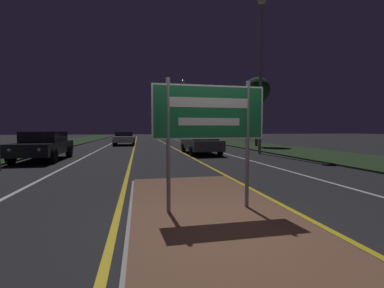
{
  "coord_description": "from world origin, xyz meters",
  "views": [
    {
      "loc": [
        -1.23,
        -3.65,
        1.54
      ],
      "look_at": [
        0.0,
        2.26,
        1.2
      ],
      "focal_mm": 24.0,
      "sensor_mm": 36.0,
      "label": 1
    }
  ],
  "objects_px": {
    "streetlight_right_far": "(183,101)",
    "car_receding_2": "(190,135)",
    "car_receding_0": "(201,143)",
    "car_approaching_1": "(124,138)",
    "highway_sign": "(209,118)",
    "car_receding_1": "(201,137)",
    "car_approaching_0": "(44,145)",
    "streetlight_right_near": "(261,52)"
  },
  "relations": [
    {
      "from": "streetlight_right_far",
      "to": "car_receding_2",
      "type": "distance_m",
      "value": 8.96
    },
    {
      "from": "car_receding_0",
      "to": "car_approaching_1",
      "type": "bearing_deg",
      "value": 116.49
    },
    {
      "from": "highway_sign",
      "to": "car_receding_0",
      "type": "bearing_deg",
      "value": 77.04
    },
    {
      "from": "highway_sign",
      "to": "car_receding_2",
      "type": "xyz_separation_m",
      "value": [
        5.88,
        31.26,
        -0.94
      ]
    },
    {
      "from": "car_receding_2",
      "to": "highway_sign",
      "type": "bearing_deg",
      "value": -100.65
    },
    {
      "from": "car_receding_1",
      "to": "car_receding_2",
      "type": "distance_m",
      "value": 7.57
    },
    {
      "from": "streetlight_right_far",
      "to": "car_approaching_0",
      "type": "distance_m",
      "value": 31.57
    },
    {
      "from": "car_approaching_0",
      "to": "car_approaching_1",
      "type": "bearing_deg",
      "value": 75.12
    },
    {
      "from": "car_receding_0",
      "to": "car_receding_1",
      "type": "relative_size",
      "value": 0.97
    },
    {
      "from": "car_receding_2",
      "to": "streetlight_right_far",
      "type": "bearing_deg",
      "value": 87.9
    },
    {
      "from": "streetlight_right_near",
      "to": "car_receding_1",
      "type": "bearing_deg",
      "value": 92.9
    },
    {
      "from": "streetlight_right_near",
      "to": "car_approaching_0",
      "type": "xyz_separation_m",
      "value": [
        -12.22,
        -1.07,
        -5.61
      ]
    },
    {
      "from": "car_approaching_1",
      "to": "car_approaching_0",
      "type": "bearing_deg",
      "value": -104.88
    },
    {
      "from": "streetlight_right_far",
      "to": "car_receding_0",
      "type": "relative_size",
      "value": 2.14
    },
    {
      "from": "highway_sign",
      "to": "streetlight_right_far",
      "type": "relative_size",
      "value": 0.24
    },
    {
      "from": "streetlight_right_near",
      "to": "car_receding_0",
      "type": "xyz_separation_m",
      "value": [
        -3.7,
        0.7,
        -5.67
      ]
    },
    {
      "from": "streetlight_right_near",
      "to": "highway_sign",
      "type": "bearing_deg",
      "value": -120.6
    },
    {
      "from": "car_approaching_0",
      "to": "car_receding_2",
      "type": "bearing_deg",
      "value": 61.44
    },
    {
      "from": "highway_sign",
      "to": "streetlight_right_far",
      "type": "bearing_deg",
      "value": 80.89
    },
    {
      "from": "streetlight_right_far",
      "to": "car_receding_0",
      "type": "distance_m",
      "value": 27.7
    },
    {
      "from": "highway_sign",
      "to": "car_approaching_1",
      "type": "xyz_separation_m",
      "value": [
        -2.63,
        21.93,
        -1.03
      ]
    },
    {
      "from": "streetlight_right_far",
      "to": "car_receding_0",
      "type": "bearing_deg",
      "value": -97.44
    },
    {
      "from": "car_receding_1",
      "to": "car_approaching_0",
      "type": "distance_m",
      "value": 18.21
    },
    {
      "from": "streetlight_right_far",
      "to": "car_receding_1",
      "type": "relative_size",
      "value": 2.08
    },
    {
      "from": "car_receding_2",
      "to": "car_approaching_1",
      "type": "height_order",
      "value": "car_receding_2"
    },
    {
      "from": "car_receding_1",
      "to": "car_receding_2",
      "type": "relative_size",
      "value": 1.03
    },
    {
      "from": "car_receding_2",
      "to": "car_approaching_0",
      "type": "relative_size",
      "value": 1.05
    },
    {
      "from": "car_receding_0",
      "to": "car_approaching_1",
      "type": "height_order",
      "value": "car_receding_0"
    },
    {
      "from": "streetlight_right_near",
      "to": "car_receding_1",
      "type": "height_order",
      "value": "streetlight_right_near"
    },
    {
      "from": "car_receding_2",
      "to": "car_approaching_1",
      "type": "distance_m",
      "value": 12.63
    },
    {
      "from": "highway_sign",
      "to": "car_approaching_0",
      "type": "xyz_separation_m",
      "value": [
        -5.9,
        9.63,
        -0.97
      ]
    },
    {
      "from": "streetlight_right_near",
      "to": "car_approaching_1",
      "type": "bearing_deg",
      "value": 128.56
    },
    {
      "from": "car_approaching_1",
      "to": "streetlight_right_far",
      "type": "bearing_deg",
      "value": 61.8
    },
    {
      "from": "streetlight_right_near",
      "to": "car_approaching_0",
      "type": "distance_m",
      "value": 13.49
    },
    {
      "from": "streetlight_right_near",
      "to": "streetlight_right_far",
      "type": "bearing_deg",
      "value": 90.4
    },
    {
      "from": "highway_sign",
      "to": "streetlight_right_far",
      "type": "height_order",
      "value": "streetlight_right_far"
    },
    {
      "from": "car_receding_1",
      "to": "car_receding_0",
      "type": "bearing_deg",
      "value": -103.91
    },
    {
      "from": "streetlight_right_far",
      "to": "highway_sign",
      "type": "bearing_deg",
      "value": -99.11
    },
    {
      "from": "highway_sign",
      "to": "car_approaching_1",
      "type": "relative_size",
      "value": 0.55
    },
    {
      "from": "streetlight_right_near",
      "to": "car_receding_2",
      "type": "relative_size",
      "value": 2.13
    },
    {
      "from": "car_receding_0",
      "to": "car_receding_1",
      "type": "xyz_separation_m",
      "value": [
        3.05,
        12.3,
        0.0
      ]
    },
    {
      "from": "car_receding_1",
      "to": "car_receding_2",
      "type": "xyz_separation_m",
      "value": [
        0.21,
        7.57,
        0.1
      ]
    }
  ]
}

